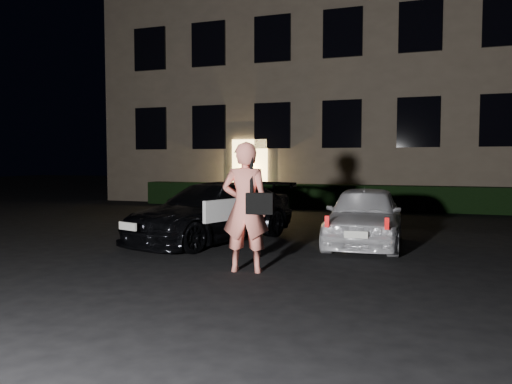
% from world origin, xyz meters
% --- Properties ---
extents(ground, '(80.00, 80.00, 0.00)m').
position_xyz_m(ground, '(0.00, 0.00, 0.00)').
color(ground, black).
rests_on(ground, ground).
extents(building, '(20.00, 8.11, 12.00)m').
position_xyz_m(building, '(-0.00, 14.99, 6.00)').
color(building, '#6B5B4C').
rests_on(building, ground).
extents(hedge, '(15.00, 0.70, 0.85)m').
position_xyz_m(hedge, '(0.00, 10.50, 0.42)').
color(hedge, black).
rests_on(hedge, ground).
extents(sedan, '(2.99, 4.58, 1.23)m').
position_xyz_m(sedan, '(-1.29, 2.63, 0.62)').
color(sedan, black).
rests_on(sedan, ground).
extents(hatch, '(1.56, 3.57, 1.20)m').
position_xyz_m(hatch, '(1.80, 3.17, 0.60)').
color(hatch, white).
rests_on(hatch, ground).
extents(man, '(0.87, 0.59, 1.98)m').
position_xyz_m(man, '(0.40, 0.11, 0.99)').
color(man, '#FF8774').
rests_on(man, ground).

